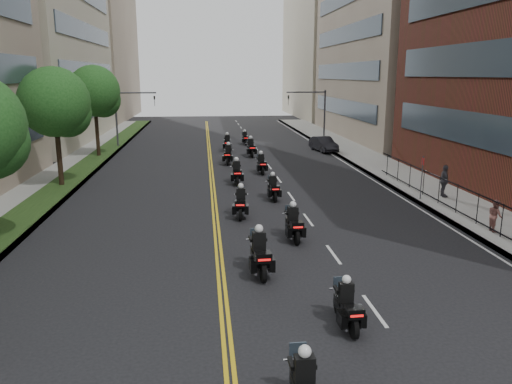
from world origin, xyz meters
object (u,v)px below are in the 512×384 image
motorcycle_10 (227,144)px  parked_sedan (323,144)px  motorcycle_3 (293,225)px  pedestrian_b (495,215)px  motorcycle_4 (241,204)px  motorcycle_5 (273,189)px  motorcycle_2 (260,255)px  pedestrian_c (444,181)px  motorcycle_8 (228,155)px  motorcycle_1 (347,307)px  motorcycle_7 (261,165)px  motorcycle_9 (251,148)px  motorcycle_11 (245,139)px  motorcycle_6 (237,173)px

motorcycle_10 → parked_sedan: bearing=-4.5°
motorcycle_3 → pedestrian_b: (9.30, -0.20, 0.21)m
motorcycle_4 → motorcycle_5: motorcycle_4 is taller
motorcycle_2 → pedestrian_c: size_ratio=1.32×
pedestrian_c → pedestrian_b: bearing=-178.7°
motorcycle_8 → motorcycle_1: bearing=-78.4°
motorcycle_3 → motorcycle_7: motorcycle_3 is taller
motorcycle_7 → motorcycle_5: bearing=-93.9°
motorcycle_10 → parked_sedan: 9.20m
motorcycle_1 → motorcycle_3: 7.94m
motorcycle_4 → motorcycle_9: size_ratio=0.94×
motorcycle_4 → motorcycle_5: (2.15, 3.45, -0.05)m
motorcycle_10 → motorcycle_4: bearing=-88.2°
motorcycle_1 → motorcycle_3: (-0.14, 7.93, 0.07)m
motorcycle_3 → motorcycle_11: motorcycle_3 is taller
motorcycle_3 → motorcycle_2: bearing=-119.3°
parked_sedan → pedestrian_b: (1.80, -25.72, 0.20)m
motorcycle_2 → motorcycle_4: motorcycle_2 is taller
motorcycle_5 → pedestrian_b: size_ratio=1.50×
motorcycle_7 → motorcycle_10: motorcycle_10 is taller
motorcycle_4 → pedestrian_c: pedestrian_c is taller
motorcycle_5 → parked_sedan: 19.64m
motorcycle_1 → motorcycle_11: size_ratio=1.00×
motorcycle_2 → motorcycle_4: (-0.11, 7.60, -0.04)m
motorcycle_5 → motorcycle_1: bearing=-91.7°
motorcycle_11 → motorcycle_6: bearing=-100.2°
motorcycle_7 → pedestrian_b: (8.97, -15.48, 0.23)m
motorcycle_3 → motorcycle_11: (0.44, 31.02, -0.07)m
motorcycle_6 → parked_sedan: size_ratio=0.58×
parked_sedan → motorcycle_9: bearing=-170.1°
motorcycle_6 → motorcycle_11: 19.29m
motorcycle_6 → pedestrian_b: bearing=-47.4°
motorcycle_5 → motorcycle_7: motorcycle_7 is taller
motorcycle_8 → parked_sedan: bearing=40.0°
motorcycle_2 → motorcycle_11: size_ratio=1.19×
motorcycle_11 → motorcycle_10: bearing=-119.2°
motorcycle_10 → motorcycle_2: bearing=-87.7°
motorcycle_1 → motorcycle_5: (-0.03, 15.26, 0.03)m
motorcycle_6 → parked_sedan: motorcycle_6 is taller
motorcycle_2 → motorcycle_10: 30.42m
motorcycle_7 → motorcycle_10: size_ratio=0.94×
motorcycle_4 → pedestrian_b: size_ratio=1.60×
motorcycle_5 → parked_sedan: (7.39, 18.19, 0.05)m
motorcycle_6 → pedestrian_c: pedestrian_c is taller
motorcycle_7 → pedestrian_b: motorcycle_7 is taller
motorcycle_5 → pedestrian_c: size_ratio=1.17×
parked_sedan → motorcycle_5: bearing=-121.2°
motorcycle_6 → motorcycle_9: size_ratio=0.97×
motorcycle_9 → motorcycle_1: bearing=-92.6°
motorcycle_7 → pedestrian_c: bearing=-44.9°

